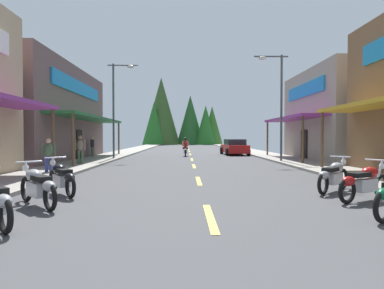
% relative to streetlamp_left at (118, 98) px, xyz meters
% --- Properties ---
extents(ground, '(10.32, 84.98, 0.10)m').
position_rel_streetlamp_left_xyz_m(ground, '(5.25, 2.96, -4.41)').
color(ground, '#424244').
extents(sidewalk_left, '(2.74, 84.98, 0.12)m').
position_rel_streetlamp_left_xyz_m(sidewalk_left, '(-1.28, 2.96, -4.30)').
color(sidewalk_left, gray).
rests_on(sidewalk_left, ground).
extents(sidewalk_right, '(2.74, 84.98, 0.12)m').
position_rel_streetlamp_left_xyz_m(sidewalk_right, '(11.78, 2.96, -4.30)').
color(sidewalk_right, gray).
rests_on(sidewalk_right, ground).
extents(centerline_dashes, '(0.16, 61.52, 0.01)m').
position_rel_streetlamp_left_xyz_m(centerline_dashes, '(5.25, 6.39, -4.36)').
color(centerline_dashes, '#E0C64C').
rests_on(centerline_dashes, ground).
extents(storefront_left_far, '(9.68, 13.70, 6.44)m').
position_rel_streetlamp_left_xyz_m(storefront_left_far, '(-6.55, -0.40, -1.14)').
color(storefront_left_far, brown).
rests_on(storefront_left_far, ground).
extents(storefront_right_far, '(10.38, 9.53, 6.25)m').
position_rel_streetlamp_left_xyz_m(storefront_right_far, '(17.41, -0.61, -1.24)').
color(storefront_right_far, gray).
rests_on(storefront_right_far, ground).
extents(streetlamp_left, '(2.13, 0.30, 6.78)m').
position_rel_streetlamp_left_xyz_m(streetlamp_left, '(0.00, 0.00, 0.00)').
color(streetlamp_left, '#474C51').
rests_on(streetlamp_left, ground).
extents(streetlamp_right, '(2.13, 0.30, 6.74)m').
position_rel_streetlamp_left_xyz_m(streetlamp_right, '(10.50, -2.94, -0.02)').
color(streetlamp_right, '#474C51').
rests_on(streetlamp_right, ground).
extents(motorcycle_parked_right_2, '(1.90, 1.17, 1.04)m').
position_rel_streetlamp_left_xyz_m(motorcycle_parked_right_2, '(9.28, -15.44, -3.87)').
color(motorcycle_parked_right_2, black).
rests_on(motorcycle_parked_right_2, ground).
extents(motorcycle_parked_right_3, '(1.59, 1.57, 1.04)m').
position_rel_streetlamp_left_xyz_m(motorcycle_parked_right_3, '(9.11, -14.06, -3.87)').
color(motorcycle_parked_right_3, black).
rests_on(motorcycle_parked_right_3, ground).
extents(motorcycle_parked_left_2, '(1.54, 1.63, 1.04)m').
position_rel_streetlamp_left_xyz_m(motorcycle_parked_left_2, '(1.33, -15.94, -3.87)').
color(motorcycle_parked_left_2, black).
rests_on(motorcycle_parked_left_2, ground).
extents(motorcycle_parked_left_3, '(1.38, 1.76, 1.04)m').
position_rel_streetlamp_left_xyz_m(motorcycle_parked_left_3, '(1.30, -14.36, -3.87)').
color(motorcycle_parked_left_3, black).
rests_on(motorcycle_parked_left_3, ground).
extents(rider_cruising_lead, '(0.60, 2.14, 1.57)m').
position_rel_streetlamp_left_xyz_m(rider_cruising_lead, '(4.80, 4.00, -3.71)').
color(rider_cruising_lead, black).
rests_on(rider_cruising_lead, ground).
extents(pedestrian_by_shop, '(0.55, 0.35, 1.69)m').
position_rel_streetlamp_left_xyz_m(pedestrian_by_shop, '(-1.06, -5.14, -3.38)').
color(pedestrian_by_shop, '#3F593F').
rests_on(pedestrian_by_shop, ground).
extents(pedestrian_waiting, '(0.56, 0.34, 1.56)m').
position_rel_streetlamp_left_xyz_m(pedestrian_waiting, '(-1.07, -9.40, -3.47)').
color(pedestrian_waiting, '#333F8C').
rests_on(pedestrian_waiting, ground).
extents(pedestrian_strolling, '(0.31, 0.56, 1.64)m').
position_rel_streetlamp_left_xyz_m(pedestrian_strolling, '(-2.29, 1.70, -3.42)').
color(pedestrian_strolling, '#3F593F').
rests_on(pedestrian_strolling, ground).
extents(parked_car_curbside, '(2.26, 4.39, 1.40)m').
position_rel_streetlamp_left_xyz_m(parked_car_curbside, '(9.21, 6.00, -3.68)').
color(parked_car_curbside, '#B21919').
rests_on(parked_car_curbside, ground).
extents(treeline_backdrop, '(16.74, 8.66, 13.90)m').
position_rel_streetlamp_left_xyz_m(treeline_backdrop, '(2.82, 45.32, 1.36)').
color(treeline_backdrop, '#256723').
rests_on(treeline_backdrop, ground).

